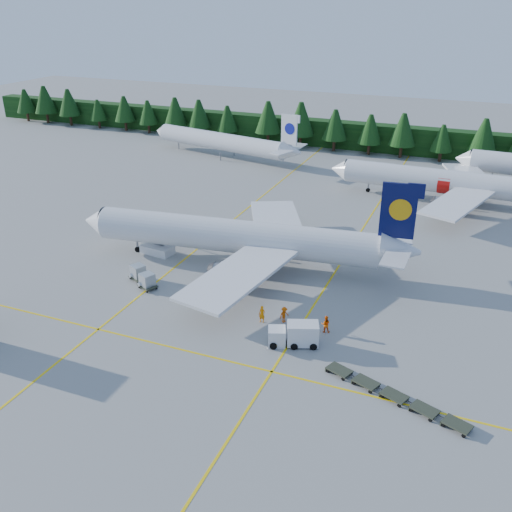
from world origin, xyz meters
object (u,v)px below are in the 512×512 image
at_px(airstairs, 159,247).
at_px(airliner_red, 441,181).
at_px(airliner_navy, 230,236).
at_px(service_truck, 294,334).

bearing_deg(airstairs, airliner_red, 55.15).
distance_m(airliner_red, airstairs, 50.29).
bearing_deg(airliner_red, airstairs, -130.69).
distance_m(airliner_navy, airstairs, 11.02).
xyz_separation_m(airliner_navy, airliner_red, (23.11, 36.57, -0.32)).
height_order(airliner_red, airstairs, airliner_red).
bearing_deg(airliner_navy, service_truck, -54.16).
distance_m(airliner_red, service_truck, 52.72).
bearing_deg(service_truck, airstairs, 128.53).
relative_size(airliner_red, airstairs, 6.36).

